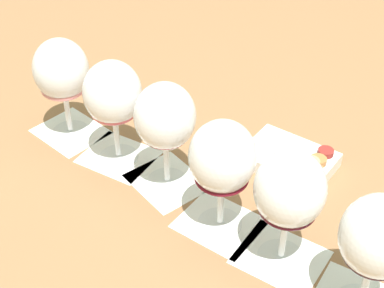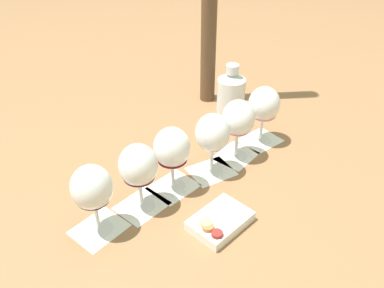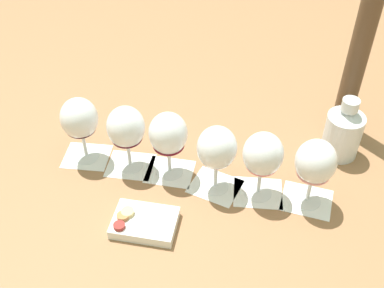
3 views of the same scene
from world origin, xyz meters
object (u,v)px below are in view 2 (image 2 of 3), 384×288
Objects in this scene: wine_glass_5 at (92,190)px; snack_dish at (220,221)px; ceramic_vase at (231,92)px; wine_glass_2 at (213,135)px; wine_glass_4 at (138,168)px; wine_glass_1 at (238,121)px; wine_glass_3 at (172,150)px; wine_glass_0 at (264,106)px.

wine_glass_5 reaches higher than snack_dish.
wine_glass_5 reaches higher than ceramic_vase.
wine_glass_2 and wine_glass_5 have the same top height.
wine_glass_4 is 1.05× the size of ceramic_vase.
wine_glass_2 reaches higher than ceramic_vase.
snack_dish is at bearing 62.28° from ceramic_vase.
snack_dish is at bearing 56.66° from wine_glass_1.
wine_glass_3 is 0.10m from wine_glass_4.
wine_glass_3 is 1.05× the size of snack_dish.
wine_glass_5 is (0.11, 0.04, -0.00)m from wine_glass_4.
wine_glass_2 is at bearing -163.21° from wine_glass_4.
wine_glass_0 is 1.00× the size of wine_glass_1.
wine_glass_2 is at bearing -107.45° from snack_dish.
wine_glass_4 is at bearing 19.11° from wine_glass_1.
wine_glass_2 is 1.05× the size of ceramic_vase.
ceramic_vase is at bearing -134.92° from wine_glass_3.
wine_glass_5 is at bearing 19.88° from wine_glass_4.
wine_glass_2 is 0.12m from wine_glass_3.
wine_glass_0 is 0.39m from snack_dish.
wine_glass_0 is 1.00× the size of wine_glass_3.
wine_glass_3 and wine_glass_4 have the same top height.
wine_glass_3 is (0.12, 0.02, 0.00)m from wine_glass_2.
wine_glass_3 is at bearing 45.08° from ceramic_vase.
wine_glass_4 is at bearing 20.26° from wine_glass_0.
wine_glass_5 is 0.64m from ceramic_vase.
wine_glass_3 reaches higher than snack_dish.
wine_glass_0 and wine_glass_3 have the same top height.
wine_glass_1 is at bearing 68.31° from ceramic_vase.
wine_glass_4 is (0.30, 0.11, 0.00)m from wine_glass_1.
wine_glass_3 is at bearing -157.22° from wine_glass_4.
wine_glass_1 is 0.26m from ceramic_vase.
wine_glass_4 is at bearing 40.90° from ceramic_vase.
wine_glass_1 is 0.10m from wine_glass_2.
wine_glass_0 is 1.00× the size of wine_glass_4.
wine_glass_3 is 0.44m from ceramic_vase.
wine_glass_2 is 1.05× the size of snack_dish.
wine_glass_1 is 1.00× the size of wine_glass_3.
wine_glass_0 and wine_glass_4 have the same top height.
wine_glass_1 is 1.05× the size of snack_dish.
wine_glass_1 and wine_glass_5 have the same top height.
wine_glass_1 is at bearing -155.87° from wine_glass_2.
wine_glass_4 is 1.00× the size of wine_glass_5.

